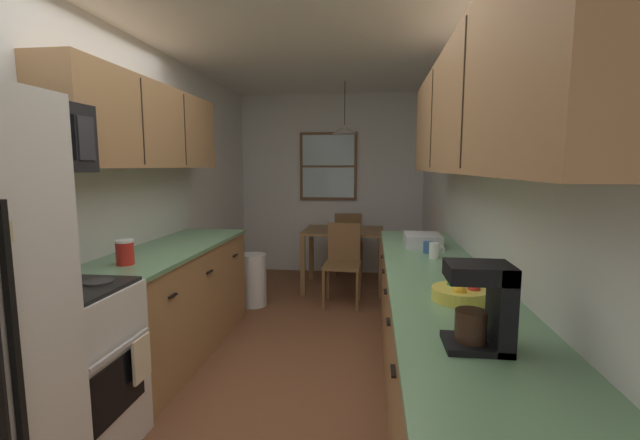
{
  "coord_description": "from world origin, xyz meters",
  "views": [
    {
      "loc": [
        0.59,
        -2.43,
        1.54
      ],
      "look_at": [
        0.13,
        1.24,
        1.06
      ],
      "focal_mm": 23.63,
      "sensor_mm": 36.0,
      "label": 1
    }
  ],
  "objects_px": {
    "trash_bin": "(253,280)",
    "storage_canister": "(125,252)",
    "dining_chair_near": "(343,260)",
    "fruit_bowl": "(460,293)",
    "mug_spare": "(429,247)",
    "stove_range": "(61,373)",
    "mug_by_coffeemaker": "(435,250)",
    "dining_chair_far": "(348,241)",
    "coffee_maker": "(486,304)",
    "table_serving_bowl": "(340,227)",
    "microwave_over_range": "(20,136)",
    "dining_table": "(344,239)",
    "dish_rack": "(422,240)"
  },
  "relations": [
    {
      "from": "dining_chair_far",
      "to": "dish_rack",
      "type": "bearing_deg",
      "value": -72.96
    },
    {
      "from": "storage_canister",
      "to": "fruit_bowl",
      "type": "relative_size",
      "value": 0.62
    },
    {
      "from": "dining_chair_near",
      "to": "dish_rack",
      "type": "height_order",
      "value": "dish_rack"
    },
    {
      "from": "mug_by_coffeemaker",
      "to": "dish_rack",
      "type": "height_order",
      "value": "mug_by_coffeemaker"
    },
    {
      "from": "dish_rack",
      "to": "table_serving_bowl",
      "type": "distance_m",
      "value": 1.96
    },
    {
      "from": "dining_table",
      "to": "mug_spare",
      "type": "bearing_deg",
      "value": -69.56
    },
    {
      "from": "dining_chair_near",
      "to": "mug_by_coffeemaker",
      "type": "xyz_separation_m",
      "value": [
        0.75,
        -1.63,
        0.45
      ]
    },
    {
      "from": "dining_chair_near",
      "to": "mug_spare",
      "type": "height_order",
      "value": "mug_spare"
    },
    {
      "from": "mug_by_coffeemaker",
      "to": "mug_spare",
      "type": "relative_size",
      "value": 0.99
    },
    {
      "from": "coffee_maker",
      "to": "mug_spare",
      "type": "height_order",
      "value": "coffee_maker"
    },
    {
      "from": "dining_chair_near",
      "to": "trash_bin",
      "type": "relative_size",
      "value": 1.56
    },
    {
      "from": "mug_by_coffeemaker",
      "to": "table_serving_bowl",
      "type": "distance_m",
      "value": 2.37
    },
    {
      "from": "mug_by_coffeemaker",
      "to": "fruit_bowl",
      "type": "xyz_separation_m",
      "value": [
        -0.01,
        -0.95,
        -0.02
      ]
    },
    {
      "from": "stove_range",
      "to": "dining_chair_far",
      "type": "xyz_separation_m",
      "value": [
        1.26,
        3.89,
        0.03
      ]
    },
    {
      "from": "trash_bin",
      "to": "storage_canister",
      "type": "relative_size",
      "value": 3.53
    },
    {
      "from": "trash_bin",
      "to": "dining_chair_near",
      "type": "bearing_deg",
      "value": 10.88
    },
    {
      "from": "fruit_bowl",
      "to": "stove_range",
      "type": "bearing_deg",
      "value": -176.2
    },
    {
      "from": "dining_table",
      "to": "mug_by_coffeemaker",
      "type": "height_order",
      "value": "mug_by_coffeemaker"
    },
    {
      "from": "microwave_over_range",
      "to": "dining_chair_far",
      "type": "relative_size",
      "value": 0.69
    },
    {
      "from": "microwave_over_range",
      "to": "dining_chair_far",
      "type": "bearing_deg",
      "value": 70.55
    },
    {
      "from": "microwave_over_range",
      "to": "table_serving_bowl",
      "type": "xyz_separation_m",
      "value": [
        1.3,
        3.3,
        -0.9
      ]
    },
    {
      "from": "dining_chair_far",
      "to": "mug_spare",
      "type": "bearing_deg",
      "value": -74.27
    },
    {
      "from": "dining_chair_near",
      "to": "trash_bin",
      "type": "xyz_separation_m",
      "value": [
        -0.98,
        -0.19,
        -0.21
      ]
    },
    {
      "from": "coffee_maker",
      "to": "mug_by_coffeemaker",
      "type": "relative_size",
      "value": 2.72
    },
    {
      "from": "dining_chair_near",
      "to": "coffee_maker",
      "type": "bearing_deg",
      "value": -77.11
    },
    {
      "from": "dining_chair_far",
      "to": "mug_by_coffeemaker",
      "type": "relative_size",
      "value": 8.08
    },
    {
      "from": "stove_range",
      "to": "mug_spare",
      "type": "height_order",
      "value": "stove_range"
    },
    {
      "from": "dish_rack",
      "to": "mug_spare",
      "type": "bearing_deg",
      "value": -86.72
    },
    {
      "from": "trash_bin",
      "to": "mug_by_coffeemaker",
      "type": "xyz_separation_m",
      "value": [
        1.73,
        -1.44,
        0.67
      ]
    },
    {
      "from": "trash_bin",
      "to": "microwave_over_range",
      "type": "bearing_deg",
      "value": -99.17
    },
    {
      "from": "dining_table",
      "to": "storage_canister",
      "type": "height_order",
      "value": "storage_canister"
    },
    {
      "from": "stove_range",
      "to": "storage_canister",
      "type": "bearing_deg",
      "value": 90.51
    },
    {
      "from": "trash_bin",
      "to": "table_serving_bowl",
      "type": "height_order",
      "value": "table_serving_bowl"
    },
    {
      "from": "microwave_over_range",
      "to": "coffee_maker",
      "type": "bearing_deg",
      "value": -10.84
    },
    {
      "from": "coffee_maker",
      "to": "mug_by_coffeemaker",
      "type": "bearing_deg",
      "value": 88.52
    },
    {
      "from": "storage_canister",
      "to": "dish_rack",
      "type": "height_order",
      "value": "storage_canister"
    },
    {
      "from": "dish_rack",
      "to": "mug_by_coffeemaker",
      "type": "bearing_deg",
      "value": -85.45
    },
    {
      "from": "stove_range",
      "to": "dining_chair_near",
      "type": "relative_size",
      "value": 1.22
    },
    {
      "from": "dining_chair_far",
      "to": "mug_by_coffeemaker",
      "type": "bearing_deg",
      "value": -74.8
    },
    {
      "from": "dining_chair_far",
      "to": "table_serving_bowl",
      "type": "xyz_separation_m",
      "value": [
        -0.07,
        -0.59,
        0.28
      ]
    },
    {
      "from": "dining_table",
      "to": "mug_by_coffeemaker",
      "type": "distance_m",
      "value": 2.38
    },
    {
      "from": "fruit_bowl",
      "to": "microwave_over_range",
      "type": "bearing_deg",
      "value": -176.4
    },
    {
      "from": "trash_bin",
      "to": "storage_canister",
      "type": "xyz_separation_m",
      "value": [
        -0.3,
        -1.9,
        0.69
      ]
    },
    {
      "from": "dining_chair_near",
      "to": "dining_chair_far",
      "type": "relative_size",
      "value": 1.0
    },
    {
      "from": "mug_spare",
      "to": "fruit_bowl",
      "type": "bearing_deg",
      "value": -89.78
    },
    {
      "from": "trash_bin",
      "to": "table_serving_bowl",
      "type": "distance_m",
      "value": 1.28
    },
    {
      "from": "dining_table",
      "to": "dish_rack",
      "type": "bearing_deg",
      "value": -67.27
    },
    {
      "from": "dining_table",
      "to": "dining_chair_far",
      "type": "relative_size",
      "value": 1.09
    },
    {
      "from": "trash_bin",
      "to": "fruit_bowl",
      "type": "distance_m",
      "value": 3.02
    },
    {
      "from": "stove_range",
      "to": "table_serving_bowl",
      "type": "bearing_deg",
      "value": 70.19
    }
  ]
}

